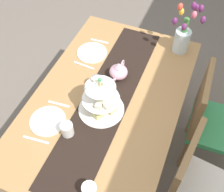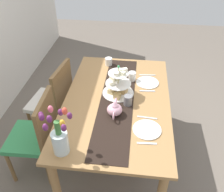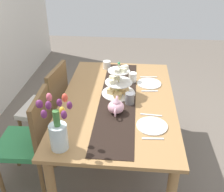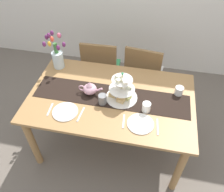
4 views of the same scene
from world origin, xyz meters
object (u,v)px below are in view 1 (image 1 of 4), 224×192
(mug_grey, at_px, (97,83))
(knife_right, at_px, (36,140))
(dinner_plate_left, at_px, (92,53))
(dinner_plate_right, at_px, (48,121))
(tiered_cake_stand, at_px, (101,101))
(fork_left, at_px, (99,41))
(cream_jug, at_px, (89,190))
(mug_white_text, at_px, (67,129))
(knife_left, at_px, (84,65))
(chair_left, at_px, (211,119))
(teapot, at_px, (119,71))
(chair_right, at_px, (196,185))
(fork_right, at_px, (59,104))
(dining_table, at_px, (107,107))
(tulip_vase, at_px, (183,35))

(mug_grey, bearing_deg, knife_right, -18.72)
(dinner_plate_left, distance_m, dinner_plate_right, 0.67)
(tiered_cake_stand, xyz_separation_m, fork_left, (-0.61, -0.28, -0.09))
(dinner_plate_right, bearing_deg, fork_left, 180.00)
(cream_jug, relative_size, fork_left, 0.57)
(knife_right, relative_size, mug_white_text, 1.79)
(knife_left, height_order, mug_grey, mug_grey)
(chair_left, height_order, mug_grey, chair_left)
(teapot, distance_m, knife_left, 0.28)
(chair_right, bearing_deg, cream_jug, -55.94)
(chair_left, height_order, dinner_plate_left, chair_left)
(tiered_cake_stand, xyz_separation_m, mug_grey, (-0.16, -0.10, -0.04))
(knife_left, distance_m, fork_right, 0.38)
(chair_left, distance_m, teapot, 0.78)
(chair_left, bearing_deg, knife_right, -53.37)
(fork_left, bearing_deg, knife_left, 0.00)
(cream_jug, bearing_deg, fork_right, -136.35)
(chair_right, bearing_deg, mug_white_text, -83.90)
(dining_table, bearing_deg, mug_grey, -119.88)
(knife_right, bearing_deg, tulip_vase, 150.96)
(chair_left, distance_m, dinner_plate_left, 1.03)
(knife_right, height_order, mug_grey, mug_grey)
(dining_table, bearing_deg, tulip_vase, 152.61)
(knife_left, bearing_deg, mug_grey, 48.07)
(chair_right, distance_m, cream_jug, 0.73)
(tiered_cake_stand, distance_m, mug_white_text, 0.27)
(tulip_vase, bearing_deg, fork_right, -36.92)
(dinner_plate_right, height_order, fork_right, dinner_plate_right)
(chair_left, xyz_separation_m, mug_grey, (0.22, -0.82, 0.30))
(knife_left, bearing_deg, fork_right, 0.00)
(fork_right, relative_size, mug_white_text, 1.58)
(tulip_vase, distance_m, dinner_plate_left, 0.70)
(chair_right, height_order, knife_left, chair_right)
(chair_right, relative_size, fork_left, 6.07)
(cream_jug, relative_size, dinner_plate_right, 0.37)
(chair_left, xyz_separation_m, dinner_plate_left, (-0.08, -0.99, 0.25))
(tulip_vase, xyz_separation_m, fork_right, (0.82, -0.62, -0.15))
(mug_grey, distance_m, mug_white_text, 0.40)
(teapot, distance_m, mug_grey, 0.18)
(chair_right, relative_size, dinner_plate_right, 3.96)
(knife_left, distance_m, dinner_plate_right, 0.53)
(tulip_vase, xyz_separation_m, dinner_plate_right, (0.97, -0.62, -0.15))
(fork_left, bearing_deg, mug_grey, 21.40)
(chair_right, xyz_separation_m, knife_left, (-0.47, -0.99, 0.25))
(knife_left, bearing_deg, chair_right, 64.60)
(tulip_vase, distance_m, mug_grey, 0.75)
(dinner_plate_right, height_order, mug_grey, mug_grey)
(dinner_plate_left, height_order, knife_left, dinner_plate_left)
(tiered_cake_stand, bearing_deg, fork_left, -155.22)
(chair_left, xyz_separation_m, fork_left, (-0.23, -0.99, 0.25))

